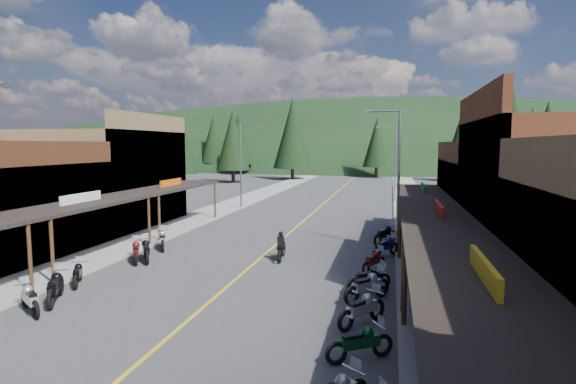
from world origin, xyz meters
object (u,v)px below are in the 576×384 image
Objects in this scene: pine_7 at (213,139)px; pine_11 at (511,135)px; bike_west_8 at (136,250)px; bike_west_10 at (162,239)px; pine_5 at (547,134)px; pedestrian_east_a at (436,320)px; pine_3 at (377,142)px; rider_on_bike at (282,248)px; streetlight_1 at (242,161)px; pine_10 at (233,140)px; bike_east_11 at (386,234)px; streetlight_3 at (394,160)px; bike_east_10 at (386,246)px; shop_east_3 at (510,202)px; streetlight_2 at (396,172)px; bike_west_9 at (146,249)px; shop_east_2 at (573,208)px; pine_0 at (148,142)px; bike_west_7 at (78,273)px; bike_east_7 at (367,285)px; bike_east_6 at (362,307)px; pine_8 at (181,145)px; bike_west_5 at (30,298)px; pine_9 at (531,142)px; pine_1 at (239,139)px; bike_east_9 at (374,260)px; bike_east_5 at (360,341)px; shop_west_3 at (108,179)px; pine_2 at (293,133)px; bike_west_6 at (55,285)px; pine_4 at (463,137)px; bike_east_8 at (369,278)px; pedestrian_east_b at (417,215)px.

pine_7 reaches higher than pine_11.
bike_west_10 reaches higher than bike_west_8.
pine_5 is 81.78m from pedestrian_east_a.
pine_3 is 5.24× the size of rider_on_bike.
bike_west_10 is at bearing -87.09° from streetlight_1.
pine_10 is 47.85m from bike_east_11.
streetlight_3 is 35.41m from pedestrian_east_a.
bike_east_10 is at bearing -49.70° from streetlight_1.
shop_east_3 is 1.36× the size of streetlight_2.
bike_west_9 is 2.69m from bike_west_10.
shop_east_2 reaches higher than streetlight_2.
bike_west_8 is (33.99, -59.79, -5.86)m from pine_0.
pine_10 reaches higher than shop_east_2.
bike_west_7 is (11.66, -51.79, -6.24)m from pine_10.
rider_on_bike reaches higher than bike_east_11.
bike_east_6 is at bearing -49.09° from bike_east_7.
pedestrian_east_a is at bearing -56.42° from pine_8.
bike_west_5 is at bearing -110.61° from bike_west_7.
pine_0 is 66.22m from pine_9.
bike_east_9 is (29.98, -66.91, -6.66)m from pine_1.
bike_east_6 is at bearing -110.45° from pine_5.
pine_3 reaches higher than bike_west_10.
rider_on_bike is (7.19, 2.12, 0.00)m from bike_west_8.
bike_east_5 is at bearing -63.96° from bike_east_9.
bike_east_5 is 11.34m from rider_on_bike.
bike_east_6 is (19.63, -14.77, -2.88)m from shop_west_3.
shop_east_2 is at bearing -20.73° from bike_west_7.
pine_8 is at bearing 79.99° from bike_west_7.
pine_2 reaches higher than pine_3.
pine_2 reaches higher than bike_west_6.
shop_east_3 is at bearing -27.33° from streetlight_1.
pine_1 is at bearing 166.61° from pine_4.
pine_0 is 5.80× the size of bike_west_7.
pine_1 reaches higher than bike_west_7.
pine_10 is 5.70× the size of bike_east_5.
streetlight_1 is at bearing 169.49° from bike_east_11.
shop_west_3 is 12.39m from bike_west_9.
bike_west_5 is (12.23, -55.03, -6.19)m from pine_10.
bike_east_8 is (27.91, -39.91, -5.38)m from pine_8.
pine_0 is 69.03m from bike_west_8.
bike_east_5 is at bearing -65.55° from bike_west_8.
bike_east_6 is at bearing -65.41° from bike_west_10.
streetlight_1 is 17.33m from bike_west_10.
bike_west_9 is at bearing 8.16° from pedestrian_east_b.
pine_11 is 6.09× the size of bike_east_5.
pine_5 reaches higher than pine_4.
pine_8 is 54.06m from bike_east_5.
pine_1 is 5.70× the size of bike_west_10.
streetlight_1 is at bearing 135.61° from shop_east_2.
pedestrian_east_b is at bearing -84.98° from pine_3.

